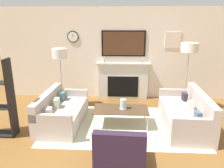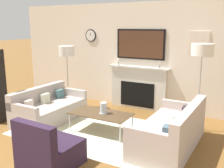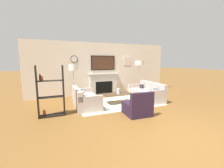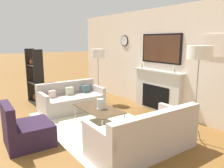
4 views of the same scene
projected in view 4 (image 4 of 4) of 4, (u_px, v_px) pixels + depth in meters
fireplace_wall at (161, 65)px, 5.74m from camera, size 7.57×0.28×2.70m
area_rug at (99, 126)px, 4.86m from camera, size 3.44×2.10×0.01m
couch_left at (71, 100)px, 5.93m from camera, size 0.90×1.69×0.75m
couch_right at (144, 136)px, 3.68m from camera, size 0.92×1.87×0.79m
armchair at (26, 131)px, 3.94m from camera, size 0.81×0.83×0.81m
coffee_table at (98, 109)px, 4.82m from camera, size 1.24×0.64×0.40m
hurricane_candle at (100, 104)px, 4.77m from camera, size 0.17×0.17×0.22m
floor_lamp_left at (98, 54)px, 6.49m from camera, size 0.39×0.39×1.63m
floor_lamp_right at (200, 54)px, 3.82m from camera, size 0.43×0.43×1.79m
shelf_unit at (35, 78)px, 6.47m from camera, size 0.81×0.28×1.63m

